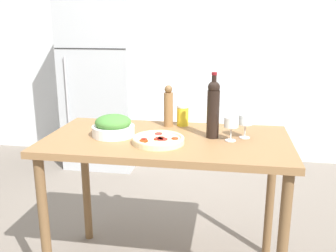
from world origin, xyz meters
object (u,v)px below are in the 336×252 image
Objects in this scene: salt_canister at (183,115)px; wine_bottle at (213,108)px; wine_glass_near at (231,123)px; pepper_mill at (168,107)px; wine_glass_far at (245,121)px; refrigerator at (103,84)px; homemade_pizza at (158,140)px; salad_bowl at (113,126)px.

wine_bottle is at bearing -49.29° from salt_canister.
wine_glass_near is at bearing -42.43° from salt_canister.
pepper_mill is 0.11m from salt_canister.
wine_bottle reaches higher than wine_glass_far.
refrigerator is 1.92m from pepper_mill.
wine_bottle is 1.31× the size of homemade_pizza.
salt_canister reaches higher than salad_bowl.
salad_bowl is (-0.68, -0.01, -0.04)m from wine_glass_near.
refrigerator is at bearing 116.88° from homemade_pizza.
wine_bottle is 0.20m from wine_glass_far.
wine_bottle is 0.36m from homemade_pizza.
wine_glass_near is at bearing 15.59° from homemade_pizza.
pepper_mill is 0.38m from homemade_pizza.
refrigerator is 13.29× the size of wine_glass_far.
refrigerator reaches higher than wine_glass_far.
pepper_mill is 0.39m from salad_bowl.
wine_bottle is 2.87× the size of salt_canister.
wine_glass_far is (0.19, 0.02, -0.07)m from wine_bottle.
homemade_pizza is (0.29, -0.10, -0.04)m from salad_bowl.
wine_glass_far is 1.04× the size of salt_canister.
homemade_pizza is at bearing -159.47° from wine_glass_far.
pepper_mill reaches higher than wine_glass_near.
salt_canister is at bearing 137.57° from wine_glass_near.
salad_bowl is at bearing -69.15° from refrigerator.
salt_canister is at bearing 130.71° from wine_bottle.
salad_bowl is at bearing -179.03° from wine_glass_near.
salad_bowl is at bearing -174.38° from wine_bottle.
salad_bowl is 0.86× the size of homemade_pizza.
refrigerator reaches higher than wine_glass_near.
wine_glass_near is 0.68m from salad_bowl.
wine_bottle is 0.36m from pepper_mill.
wine_bottle is at bearing 5.62° from salad_bowl.
pepper_mill is (1.01, -1.63, 0.13)m from refrigerator.
wine_glass_near is (0.11, -0.05, -0.07)m from wine_bottle.
wine_glass_near reaches higher than homemade_pizza.
pepper_mill is at bearing 159.06° from wine_glass_far.
wine_glass_far is at bearing -28.92° from salt_canister.
wine_bottle is 1.43× the size of pepper_mill.
refrigerator is 2.23m from homemade_pizza.
wine_glass_far is 0.51m from homemade_pizza.
salt_canister is at bearing -55.59° from refrigerator.
refrigerator reaches higher than wine_bottle.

